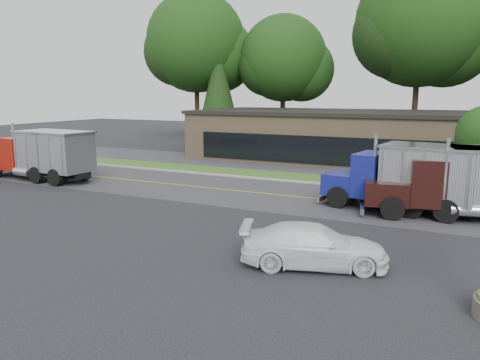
% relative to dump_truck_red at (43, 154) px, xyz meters
% --- Properties ---
extents(ground, '(140.00, 140.00, 0.00)m').
position_rel_dump_truck_red_xyz_m(ground, '(16.61, -6.49, -1.81)').
color(ground, '#35353B').
rests_on(ground, ground).
extents(road, '(60.00, 8.00, 0.02)m').
position_rel_dump_truck_red_xyz_m(road, '(16.61, 2.51, -1.81)').
color(road, '#4A4A4F').
rests_on(road, ground).
extents(center_line, '(60.00, 0.12, 0.01)m').
position_rel_dump_truck_red_xyz_m(center_line, '(16.61, 2.51, -1.81)').
color(center_line, gold).
rests_on(center_line, ground).
extents(curb, '(60.00, 0.30, 0.12)m').
position_rel_dump_truck_red_xyz_m(curb, '(16.61, 6.71, -1.81)').
color(curb, '#9E9E99').
rests_on(curb, ground).
extents(grass_verge, '(60.00, 3.40, 0.03)m').
position_rel_dump_truck_red_xyz_m(grass_verge, '(16.61, 8.51, -1.81)').
color(grass_verge, '#346221').
rests_on(grass_verge, ground).
extents(far_parking, '(60.00, 7.00, 0.02)m').
position_rel_dump_truck_red_xyz_m(far_parking, '(16.61, 13.51, -1.81)').
color(far_parking, '#4A4A4F').
rests_on(far_parking, ground).
extents(strip_mall, '(32.00, 12.00, 4.00)m').
position_rel_dump_truck_red_xyz_m(strip_mall, '(18.61, 19.51, 0.19)').
color(strip_mall, '#987D5D').
rests_on(strip_mall, ground).
extents(tree_far_a, '(12.13, 11.41, 17.30)m').
position_rel_dump_truck_red_xyz_m(tree_far_a, '(-3.21, 25.66, 9.23)').
color(tree_far_a, '#382619').
rests_on(tree_far_a, ground).
extents(tree_far_b, '(10.07, 9.48, 14.36)m').
position_rel_dump_truck_red_xyz_m(tree_far_b, '(6.76, 27.63, 7.36)').
color(tree_far_b, '#382619').
rests_on(tree_far_b, ground).
extents(tree_far_c, '(13.12, 12.34, 18.71)m').
position_rel_dump_truck_red_xyz_m(tree_far_c, '(20.81, 27.67, 10.14)').
color(tree_far_c, '#382619').
rests_on(tree_far_c, ground).
extents(evergreen_left, '(4.99, 4.99, 11.34)m').
position_rel_dump_truck_red_xyz_m(evergreen_left, '(0.61, 23.51, 4.43)').
color(evergreen_left, '#382619').
rests_on(evergreen_left, ground).
extents(dump_truck_red, '(8.84, 3.11, 3.36)m').
position_rel_dump_truck_red_xyz_m(dump_truck_red, '(0.00, 0.00, 0.00)').
color(dump_truck_red, black).
rests_on(dump_truck_red, ground).
extents(dump_truck_blue, '(7.56, 3.51, 3.36)m').
position_rel_dump_truck_red_xyz_m(dump_truck_blue, '(23.15, 1.71, -0.01)').
color(dump_truck_blue, black).
rests_on(dump_truck_blue, ground).
extents(rally_car, '(5.34, 3.55, 1.44)m').
position_rel_dump_truck_red_xyz_m(rally_car, '(21.29, -7.49, -1.09)').
color(rally_car, white).
rests_on(rally_car, ground).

